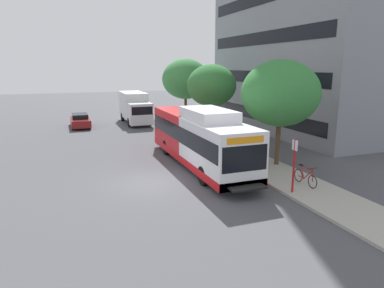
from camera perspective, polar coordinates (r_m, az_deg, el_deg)
name	(u,v)px	position (r m, az deg, el deg)	size (l,w,h in m)	color
ground_plane	(125,150)	(26.06, -10.95, -0.92)	(120.00, 120.00, 0.00)	#4C4C51
sidewalk_curb	(223,147)	(26.24, 5.04, -0.49)	(3.00, 56.00, 0.14)	#A8A399
transit_bus	(199,138)	(21.25, 1.16, 0.95)	(2.58, 12.25, 3.65)	white
bus_stop_sign_pole	(294,162)	(16.96, 16.39, -2.79)	(0.10, 0.36, 2.60)	red
bicycle_parked	(305,177)	(18.50, 18.09, -5.14)	(0.52, 1.76, 1.02)	black
street_tree_near_stop	(280,93)	(21.24, 14.27, 8.05)	(4.59, 4.59, 6.27)	#4C3823
street_tree_mid_block	(212,86)	(29.22, 3.23, 9.54)	(4.07, 4.07, 6.04)	#4C3823
street_tree_far_block	(185,79)	(36.12, -1.07, 10.59)	(4.77, 4.77, 6.61)	#4C3823
parked_car_far_lane	(80,120)	(36.82, -17.85, 3.69)	(1.80, 4.50, 1.33)	maroon
box_truck_background	(135,107)	(37.90, -9.37, 6.01)	(2.32, 7.01, 3.25)	silver
lattice_comm_tower	(283,33)	(51.39, 14.69, 17.24)	(1.10, 1.10, 31.28)	#B7B7BC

